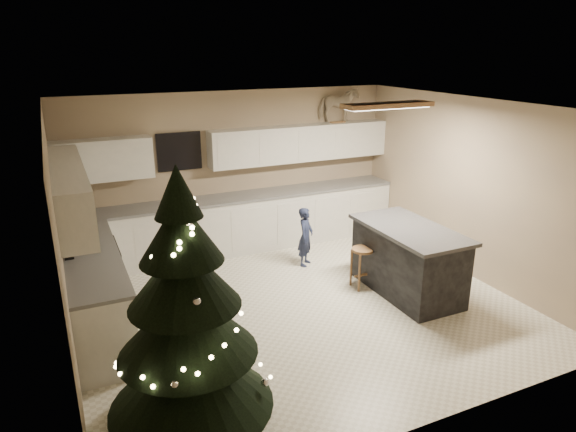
{
  "coord_description": "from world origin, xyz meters",
  "views": [
    {
      "loc": [
        -2.68,
        -5.44,
        3.28
      ],
      "look_at": [
        0.0,
        0.35,
        1.15
      ],
      "focal_mm": 32.0,
      "sensor_mm": 36.0,
      "label": 1
    }
  ],
  "objects_px": {
    "island": "(408,260)",
    "rocking_horse": "(338,105)",
    "bar_stool": "(362,258)",
    "toddler": "(306,237)",
    "christmas_tree": "(187,328)"
  },
  "relations": [
    {
      "from": "island",
      "to": "toddler",
      "type": "bearing_deg",
      "value": 121.01
    },
    {
      "from": "bar_stool",
      "to": "rocking_horse",
      "type": "height_order",
      "value": "rocking_horse"
    },
    {
      "from": "rocking_horse",
      "to": "bar_stool",
      "type": "bearing_deg",
      "value": 172.93
    },
    {
      "from": "bar_stool",
      "to": "toddler",
      "type": "distance_m",
      "value": 1.11
    },
    {
      "from": "toddler",
      "to": "rocking_horse",
      "type": "distance_m",
      "value": 2.47
    },
    {
      "from": "bar_stool",
      "to": "christmas_tree",
      "type": "relative_size",
      "value": 0.24
    },
    {
      "from": "island",
      "to": "toddler",
      "type": "relative_size",
      "value": 1.83
    },
    {
      "from": "christmas_tree",
      "to": "rocking_horse",
      "type": "xyz_separation_m",
      "value": [
        3.71,
        3.92,
        1.31
      ]
    },
    {
      "from": "christmas_tree",
      "to": "bar_stool",
      "type": "bearing_deg",
      "value": 30.89
    },
    {
      "from": "toddler",
      "to": "christmas_tree",
      "type": "bearing_deg",
      "value": -176.94
    },
    {
      "from": "christmas_tree",
      "to": "toddler",
      "type": "height_order",
      "value": "christmas_tree"
    },
    {
      "from": "island",
      "to": "rocking_horse",
      "type": "relative_size",
      "value": 2.34
    },
    {
      "from": "bar_stool",
      "to": "christmas_tree",
      "type": "bearing_deg",
      "value": -149.11
    },
    {
      "from": "island",
      "to": "rocking_horse",
      "type": "bearing_deg",
      "value": 82.8
    },
    {
      "from": "toddler",
      "to": "rocking_horse",
      "type": "relative_size",
      "value": 1.28
    }
  ]
}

